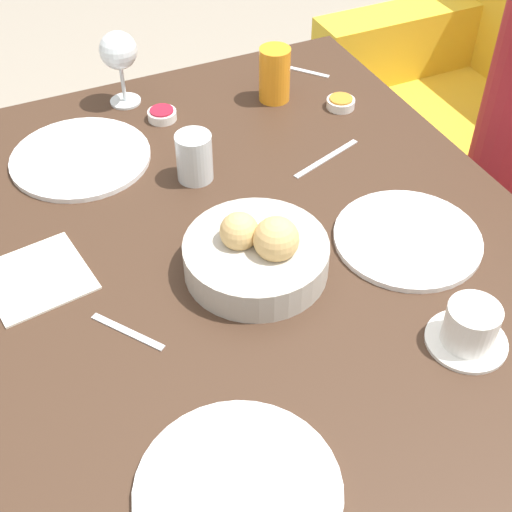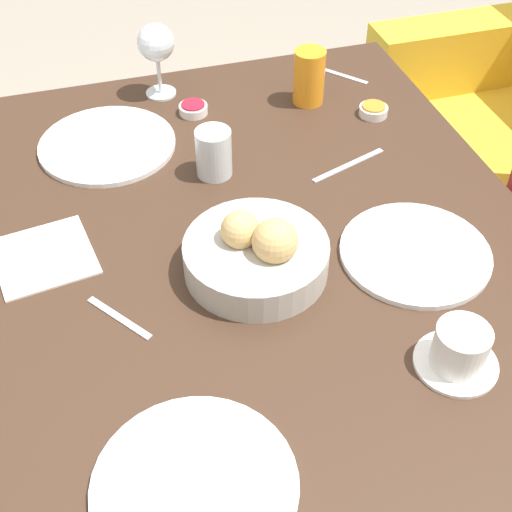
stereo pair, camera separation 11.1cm
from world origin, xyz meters
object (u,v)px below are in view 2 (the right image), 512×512
wine_glass (156,45)px  fork_silver (348,165)px  spoon_coffee (119,318)px  water_tumbler (214,153)px  knife_silver (333,73)px  bread_basket (257,254)px  coffee_cup (459,350)px  napkin (44,257)px  jam_bowl_berry (193,109)px  juice_glass (309,77)px  plate_near_right (195,486)px  jam_bowl_honey (373,110)px  plate_near_left (107,145)px  plate_far_center (415,253)px

wine_glass → fork_silver: wine_glass is taller
spoon_coffee → water_tumbler: bearing=143.7°
water_tumbler → knife_silver: 0.45m
bread_basket → fork_silver: 0.33m
coffee_cup → napkin: bearing=-126.0°
jam_bowl_berry → juice_glass: bearing=84.4°
juice_glass → spoon_coffee: juice_glass is taller
fork_silver → spoon_coffee: 0.53m
bread_basket → plate_near_right: size_ratio=0.90×
fork_silver → napkin: (0.09, -0.57, 0.00)m
jam_bowl_berry → knife_silver: size_ratio=0.43×
knife_silver → napkin: (0.42, -0.66, 0.00)m
plate_near_right → fork_silver: plate_near_right is taller
plate_near_right → knife_silver: 1.03m
coffee_cup → knife_silver: size_ratio=0.87×
wine_glass → jam_bowl_honey: (0.21, 0.40, -0.10)m
plate_near_left → plate_near_right: 0.74m
wine_glass → napkin: size_ratio=0.91×
plate_far_center → fork_silver: bearing=-177.5°
plate_near_left → water_tumbler: (0.14, 0.18, 0.04)m
fork_silver → knife_silver: size_ratio=1.19×
plate_near_left → water_tumbler: 0.23m
plate_near_right → napkin: (-0.46, -0.14, -0.00)m
spoon_coffee → plate_near_left: bearing=174.1°
plate_near_left → plate_far_center: 0.62m
bread_basket → plate_far_center: 0.26m
wine_glass → jam_bowl_berry: bearing=27.7°
plate_far_center → spoon_coffee: plate_far_center is taller
jam_bowl_honey → knife_silver: 0.18m
plate_far_center → spoon_coffee: (-0.00, -0.48, -0.00)m
bread_basket → juice_glass: bearing=151.3°
bread_basket → jam_bowl_berry: bearing=179.1°
plate_near_right → fork_silver: (-0.55, 0.42, -0.00)m
napkin → plate_far_center: bearing=73.8°
plate_near_left → water_tumbler: bearing=51.5°
plate_near_left → fork_silver: 0.46m
wine_glass → juice_glass: bearing=68.0°
bread_basket → jam_bowl_berry: (-0.48, 0.01, -0.02)m
wine_glass → jam_bowl_honey: wine_glass is taller
knife_silver → napkin: napkin is taller
plate_far_center → jam_bowl_berry: jam_bowl_berry is taller
wine_glass → spoon_coffee: (0.61, -0.18, -0.11)m
jam_bowl_honey → bread_basket: bearing=-44.5°
juice_glass → wine_glass: size_ratio=0.73×
plate_near_right → jam_bowl_berry: 0.83m
jam_bowl_berry → jam_bowl_honey: bearing=72.3°
plate_far_center → fork_silver: size_ratio=1.50×
wine_glass → napkin: wine_glass is taller
plate_far_center → jam_bowl_berry: (-0.52, -0.25, 0.01)m
juice_glass → napkin: (0.33, -0.57, -0.05)m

